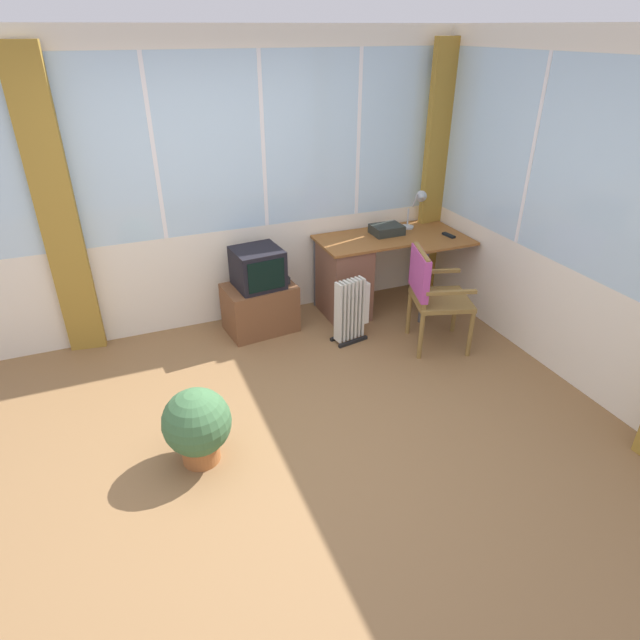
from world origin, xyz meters
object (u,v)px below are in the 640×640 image
Objects in this scene: tv_on_stand at (260,295)px; potted_plant at (197,425)px; desk_lamp at (418,204)px; wooden_armchair at (429,287)px; space_heater at (352,310)px; paper_tray at (387,230)px; desk at (350,275)px; tv_remote at (449,235)px.

tv_on_stand reaches higher than potted_plant.
tv_on_stand is at bearing 60.11° from potted_plant.
wooden_armchair is (-0.42, -0.92, -0.43)m from desk_lamp.
space_heater is at bearing 33.04° from potted_plant.
paper_tray is at bearing 35.68° from potted_plant.
desk is 3.65× the size of desk_lamp.
desk is 1.73× the size of tv_on_stand.
tv_remote is 1.94m from tv_on_stand.
desk_lamp is at bearing 4.57° from paper_tray.
paper_tray reaches higher than space_heater.
space_heater reaches higher than potted_plant.
wooden_armchair is (-0.59, -0.60, -0.19)m from tv_remote.
desk_lamp is 0.42m from paper_tray.
desk reaches higher than space_heater.
paper_tray is 0.33× the size of wooden_armchair.
desk_lamp is 2.60× the size of tv_remote.
desk_lamp reaches higher than space_heater.
tv_on_stand is at bearing 144.98° from space_heater.
tv_remote is (0.94, -0.24, 0.36)m from desk.
tv_remote is 0.86m from wooden_armchair.
desk_lamp is 1.83m from tv_on_stand.
space_heater is 1.12× the size of potted_plant.
desk_lamp is 3.15m from potted_plant.
paper_tray reaches higher than desk.
wooden_armchair reaches higher than tv_remote.
wooden_armchair reaches higher than space_heater.
tv_on_stand reaches higher than space_heater.
wooden_armchair is 2.31m from potted_plant.
wooden_armchair is 1.56m from tv_on_stand.
desk is 1.55× the size of wooden_armchair.
wooden_armchair is at bearing -93.68° from paper_tray.
paper_tray is 1.42m from tv_on_stand.
space_heater is (-0.63, -0.56, -0.50)m from paper_tray.
desk_lamp reaches higher than tv_remote.
tv_remote is 0.27× the size of potted_plant.
space_heater is at bearing -35.02° from tv_on_stand.
potted_plant is (-2.18, -0.71, -0.29)m from wooden_armchair.
desk is 1.04m from tv_remote.
desk_lamp is at bearing 32.22° from potted_plant.
desk_lamp is 0.42× the size of wooden_armchair.
tv_on_stand is (-0.94, -0.00, -0.05)m from desk.
paper_tray reaches higher than potted_plant.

